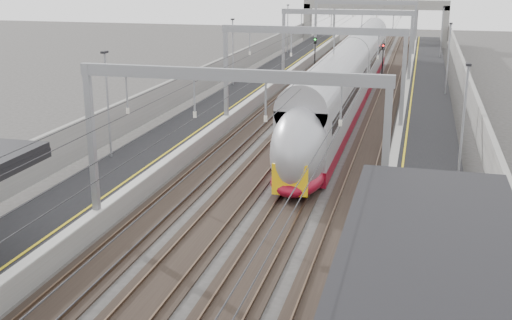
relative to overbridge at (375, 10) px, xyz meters
The scene contains 11 objects.
platform_left 55.79m from the overbridge, 98.28° to the right, with size 4.00×120.00×1.00m, color black.
platform_right 55.79m from the overbridge, 81.72° to the right, with size 4.00×120.00×1.00m, color black.
tracks 55.25m from the overbridge, 90.00° to the right, with size 11.40×140.00×0.20m.
overhead_line 48.39m from the overbridge, 90.00° to the right, with size 13.00×140.00×6.60m.
overbridge is the anchor object (origin of this frame).
wall_left 56.25m from the overbridge, 101.51° to the right, with size 0.30×120.00×3.20m, color slate.
wall_right 56.25m from the overbridge, 78.49° to the right, with size 0.30×120.00×3.20m, color slate.
train 48.48m from the overbridge, 88.22° to the right, with size 2.88×52.56×4.55m.
signal_green 25.44m from the overbridge, 101.87° to the right, with size 0.32×0.32×3.48m.
signal_red_near 29.51m from the overbridge, 83.75° to the right, with size 0.32×0.32×3.48m.
signal_red_far 26.47m from the overbridge, 78.16° to the right, with size 0.32×0.32×3.48m.
Camera 1 is at (7.37, -2.37, 11.40)m, focal length 45.00 mm.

